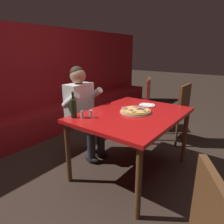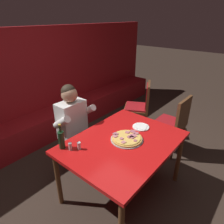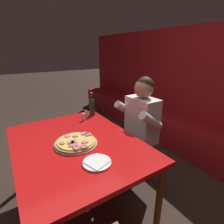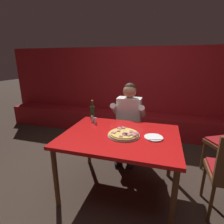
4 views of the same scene
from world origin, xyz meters
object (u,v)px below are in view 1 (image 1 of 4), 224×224
at_px(beer_bottle, 74,108).
at_px(shaker_oregano, 82,115).
at_px(main_dining_table, 132,119).
at_px(shaker_black_pepper, 91,114).
at_px(dining_chair_near_left, 176,108).
at_px(dining_chair_far_right, 142,99).
at_px(plate_white_paper, 147,105).
at_px(pizza, 136,111).
at_px(diner_seated_blue_shirt, 84,108).

distance_m(beer_bottle, shaker_oregano, 0.12).
distance_m(main_dining_table, shaker_black_pepper, 0.51).
bearing_deg(shaker_oregano, dining_chair_near_left, -14.66).
bearing_deg(dining_chair_near_left, beer_bottle, 162.70).
xyz_separation_m(dining_chair_near_left, dining_chair_far_right, (0.21, 0.75, 0.00)).
relative_size(main_dining_table, dining_chair_far_right, 1.38).
distance_m(main_dining_table, plate_white_paper, 0.40).
height_order(pizza, dining_chair_far_right, dining_chair_far_right).
bearing_deg(plate_white_paper, dining_chair_far_right, 31.76).
bearing_deg(dining_chair_far_right, diner_seated_blue_shirt, 175.78).
bearing_deg(diner_seated_blue_shirt, beer_bottle, -145.54).
xyz_separation_m(beer_bottle, shaker_oregano, (0.03, -0.09, -0.07)).
bearing_deg(beer_bottle, shaker_oregano, -70.67).
distance_m(beer_bottle, diner_seated_blue_shirt, 0.60).
bearing_deg(diner_seated_blue_shirt, shaker_black_pepper, -127.64).
relative_size(beer_bottle, diner_seated_blue_shirt, 0.23).
distance_m(dining_chair_near_left, dining_chair_far_right, 0.78).
bearing_deg(pizza, diner_seated_blue_shirt, 97.48).
relative_size(main_dining_table, plate_white_paper, 6.47).
xyz_separation_m(diner_seated_blue_shirt, dining_chair_far_right, (1.46, -0.11, -0.13)).
bearing_deg(beer_bottle, dining_chair_near_left, -17.30).
bearing_deg(plate_white_paper, shaker_oregano, 159.97).
bearing_deg(pizza, dining_chair_far_right, 25.84).
height_order(main_dining_table, diner_seated_blue_shirt, diner_seated_blue_shirt).
bearing_deg(plate_white_paper, pizza, -175.36).
xyz_separation_m(plate_white_paper, dining_chair_far_right, (1.02, 0.63, -0.21)).
distance_m(main_dining_table, dining_chair_far_right, 1.55).
relative_size(shaker_oregano, dining_chair_far_right, 0.09).
relative_size(shaker_black_pepper, dining_chair_far_right, 0.09).
relative_size(diner_seated_blue_shirt, dining_chair_near_left, 1.32).
bearing_deg(diner_seated_blue_shirt, pizza, -82.52).
relative_size(plate_white_paper, dining_chair_far_right, 0.21).
distance_m(pizza, plate_white_paper, 0.34).
relative_size(shaker_black_pepper, dining_chair_near_left, 0.09).
height_order(pizza, beer_bottle, beer_bottle).
height_order(beer_bottle, dining_chair_near_left, beer_bottle).
xyz_separation_m(plate_white_paper, beer_bottle, (-0.91, 0.41, 0.10)).
xyz_separation_m(beer_bottle, diner_seated_blue_shirt, (0.47, 0.32, -0.17)).
distance_m(plate_white_paper, diner_seated_blue_shirt, 0.86).
bearing_deg(dining_chair_far_right, dining_chair_near_left, -105.97).
relative_size(shaker_oregano, dining_chair_near_left, 0.09).
distance_m(diner_seated_blue_shirt, dining_chair_near_left, 1.52).
relative_size(shaker_black_pepper, diner_seated_blue_shirt, 0.07).
bearing_deg(shaker_oregano, beer_bottle, 109.33).
bearing_deg(shaker_oregano, main_dining_table, -34.02).
bearing_deg(diner_seated_blue_shirt, dining_chair_near_left, -34.57).
bearing_deg(beer_bottle, plate_white_paper, -24.44).
height_order(main_dining_table, pizza, pizza).
height_order(shaker_oregano, dining_chair_far_right, dining_chair_far_right).
distance_m(pizza, dining_chair_far_right, 1.52).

